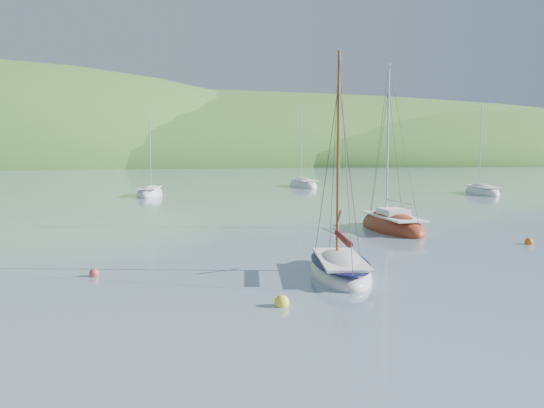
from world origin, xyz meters
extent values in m
plane|color=#738E9F|center=(0.00, 0.00, 0.00)|extent=(700.00, 700.00, 0.00)
ellipsoid|color=#366727|center=(0.00, 170.00, 0.00)|extent=(440.00, 110.00, 44.00)
ellipsoid|color=#366727|center=(90.00, 160.00, 0.00)|extent=(240.00, 100.00, 34.00)
ellipsoid|color=silver|center=(3.24, 2.50, 0.11)|extent=(3.17, 6.38, 1.50)
cube|color=white|center=(3.22, 2.38, 0.65)|extent=(2.40, 4.96, 0.10)
cylinder|color=brown|center=(3.36, 3.22, 4.67)|extent=(0.12, 0.12, 8.14)
ellipsoid|color=#0C0E33|center=(3.24, 2.50, 0.55)|extent=(3.12, 6.31, 0.26)
cylinder|color=maroon|center=(3.12, 1.78, 1.56)|extent=(0.70, 2.93, 0.24)
ellipsoid|color=maroon|center=(10.22, 14.00, 0.14)|extent=(2.60, 7.34, 2.01)
cube|color=white|center=(10.22, 13.85, 0.86)|extent=(1.94, 5.72, 0.10)
cylinder|color=silver|center=(10.21, 14.87, 5.38)|extent=(0.12, 0.12, 9.14)
cube|color=white|center=(10.22, 13.85, 1.10)|extent=(1.39, 2.06, 0.42)
cylinder|color=silver|center=(10.23, 13.12, 1.77)|extent=(0.13, 3.51, 0.09)
ellipsoid|color=silver|center=(-3.98, 42.75, 0.13)|extent=(3.40, 7.16, 1.88)
cube|color=white|center=(-4.00, 42.61, 0.80)|extent=(2.57, 5.58, 0.10)
cylinder|color=silver|center=(-3.86, 43.56, 4.89)|extent=(0.12, 0.12, 8.26)
ellipsoid|color=silver|center=(14.69, 52.82, 0.15)|extent=(3.00, 7.59, 2.03)
cube|color=white|center=(14.70, 52.67, 0.86)|extent=(2.25, 5.92, 0.10)
cylinder|color=silver|center=(14.65, 53.71, 5.30)|extent=(0.12, 0.12, 8.97)
ellipsoid|color=silver|center=(30.26, 37.90, 0.14)|extent=(3.55, 7.35, 1.92)
cube|color=white|center=(30.24, 37.76, 0.82)|extent=(2.68, 5.72, 0.10)
cylinder|color=silver|center=(30.40, 38.73, 5.01)|extent=(0.12, 0.12, 8.46)
sphere|color=yellow|center=(0.01, -1.60, 0.12)|extent=(0.48, 0.48, 0.48)
sphere|color=#C84345|center=(-6.17, 4.13, 0.12)|extent=(0.38, 0.38, 0.38)
sphere|color=#DD5F14|center=(15.07, 7.69, 0.12)|extent=(0.43, 0.43, 0.43)
camera|label=1|loc=(-4.01, -19.84, 5.03)|focal=40.00mm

